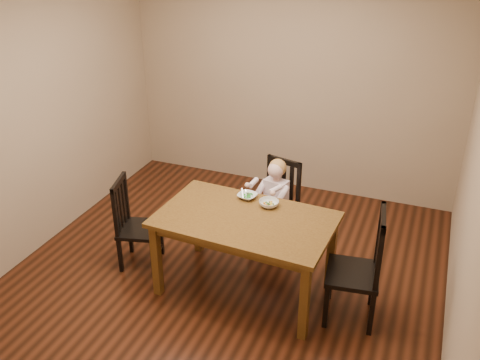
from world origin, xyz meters
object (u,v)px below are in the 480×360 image
at_px(chair_left, 134,224).
at_px(chair_right, 360,269).
at_px(toddler, 275,196).
at_px(chair_child, 277,206).
at_px(dining_table, 245,226).
at_px(bowl_peas, 247,196).
at_px(bowl_veg, 269,204).

height_order(chair_left, chair_right, chair_right).
bearing_deg(toddler, chair_child, -90.00).
height_order(dining_table, bowl_peas, bowl_peas).
relative_size(chair_child, chair_right, 0.89).
height_order(chair_child, bowl_veg, chair_child).
bearing_deg(bowl_peas, bowl_veg, -17.32).
distance_m(bowl_peas, bowl_veg, 0.25).
bearing_deg(toddler, bowl_veg, 114.75).
relative_size(dining_table, bowl_peas, 9.12).
bearing_deg(chair_left, dining_table, 74.83).
xyz_separation_m(dining_table, toddler, (0.02, 0.79, -0.09)).
bearing_deg(bowl_peas, chair_left, -162.04).
bearing_deg(bowl_peas, chair_right, -17.30).
distance_m(chair_child, bowl_veg, 0.67).
bearing_deg(bowl_veg, dining_table, -115.34).
distance_m(dining_table, chair_child, 0.86).
bearing_deg(bowl_veg, chair_left, -168.32).
height_order(chair_child, chair_right, chair_right).
bearing_deg(bowl_peas, dining_table, -72.28).
xyz_separation_m(chair_child, toddler, (-0.01, -0.05, 0.14)).
relative_size(chair_child, bowl_peas, 5.40).
relative_size(chair_left, bowl_peas, 5.28).
relative_size(dining_table, chair_right, 1.51).
relative_size(chair_left, toddler, 1.73).
bearing_deg(chair_child, chair_right, 152.87).
distance_m(chair_left, bowl_peas, 1.15).
relative_size(chair_child, bowl_veg, 5.22).
xyz_separation_m(chair_child, bowl_veg, (0.09, -0.56, 0.34)).
bearing_deg(dining_table, bowl_peas, 107.72).
relative_size(dining_table, chair_left, 1.73).
height_order(dining_table, bowl_veg, bowl_veg).
relative_size(chair_right, bowl_peas, 6.03).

